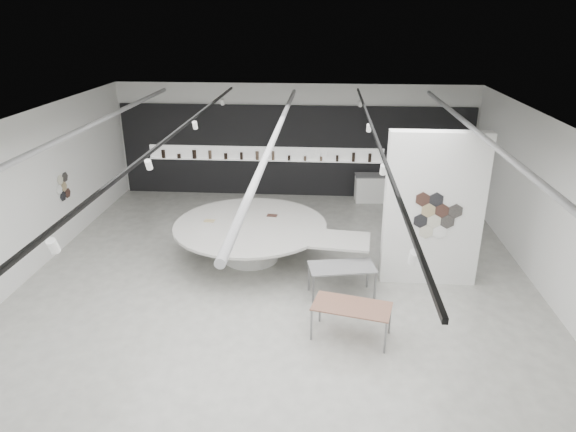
# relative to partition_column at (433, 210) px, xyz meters

# --- Properties ---
(room) EXTENTS (12.02, 14.02, 3.82)m
(room) POSITION_rel_partition_column_xyz_m (-3.59, -1.00, 0.27)
(room) COLOR #AEAEA4
(room) RESTS_ON ground
(back_wall_display) EXTENTS (11.80, 0.27, 3.10)m
(back_wall_display) POSITION_rel_partition_column_xyz_m (-3.58, 5.94, -0.26)
(back_wall_display) COLOR black
(back_wall_display) RESTS_ON ground
(partition_column) EXTENTS (2.20, 0.38, 3.60)m
(partition_column) POSITION_rel_partition_column_xyz_m (0.00, 0.00, 0.00)
(partition_column) COLOR white
(partition_column) RESTS_ON ground
(display_island) EXTENTS (5.12, 4.25, 0.99)m
(display_island) POSITION_rel_partition_column_xyz_m (-4.23, 0.81, -1.16)
(display_island) COLOR white
(display_island) RESTS_ON ground
(sample_table_wood) EXTENTS (1.63, 1.07, 0.70)m
(sample_table_wood) POSITION_rel_partition_column_xyz_m (-1.88, -2.42, -1.15)
(sample_table_wood) COLOR brown
(sample_table_wood) RESTS_ON ground
(sample_table_stone) EXTENTS (1.56, 0.98, 0.75)m
(sample_table_stone) POSITION_rel_partition_column_xyz_m (-2.03, -0.87, -1.12)
(sample_table_stone) COLOR gray
(sample_table_stone) RESTS_ON ground
(kitchen_counter) EXTENTS (1.65, 0.74, 1.27)m
(kitchen_counter) POSITION_rel_partition_column_xyz_m (-0.64, 5.50, -1.34)
(kitchen_counter) COLOR white
(kitchen_counter) RESTS_ON ground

